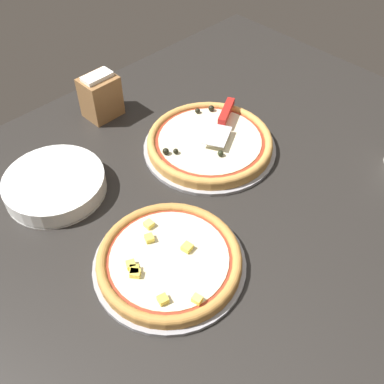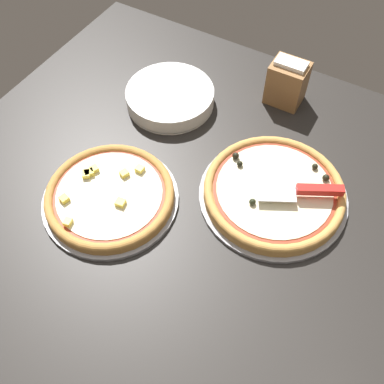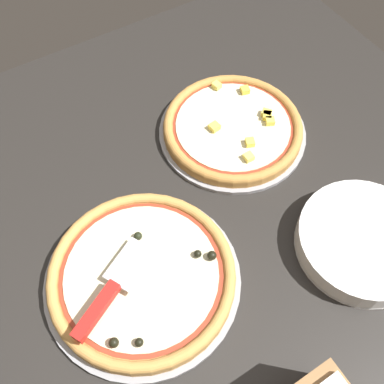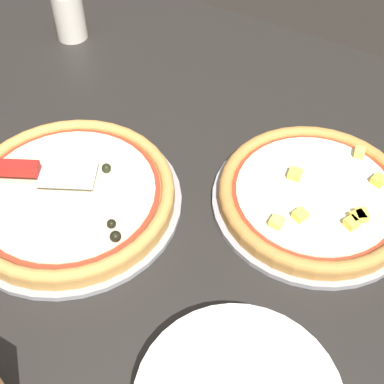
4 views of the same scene
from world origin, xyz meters
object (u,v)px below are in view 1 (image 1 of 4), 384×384
at_px(pizza_front, 210,142).
at_px(pizza_back, 169,259).
at_px(serving_spatula, 224,116).
at_px(plate_stack, 55,185).
at_px(napkin_holder, 101,96).

height_order(pizza_front, pizza_back, pizza_front).
bearing_deg(serving_spatula, pizza_back, 28.68).
xyz_separation_m(pizza_front, serving_spatula, (-0.08, -0.02, 0.03)).
xyz_separation_m(plate_stack, napkin_holder, (-0.29, -0.18, 0.04)).
distance_m(pizza_front, serving_spatula, 0.09).
xyz_separation_m(serving_spatula, napkin_holder, (0.20, -0.32, 0.01)).
xyz_separation_m(pizza_front, napkin_holder, (0.12, -0.34, 0.04)).
xyz_separation_m(pizza_front, plate_stack, (0.40, -0.16, -0.00)).
bearing_deg(pizza_front, plate_stack, -21.67).
height_order(pizza_back, plate_stack, plate_stack).
bearing_deg(napkin_holder, pizza_back, 67.44).
distance_m(pizza_front, pizza_back, 0.41).
xyz_separation_m(pizza_back, serving_spatula, (-0.43, -0.24, 0.04)).
relative_size(pizza_front, pizza_back, 1.10).
relative_size(pizza_back, plate_stack, 1.25).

